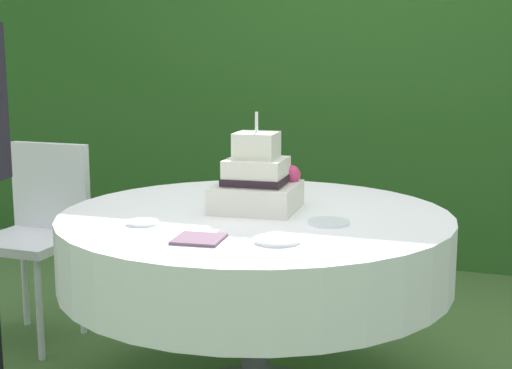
% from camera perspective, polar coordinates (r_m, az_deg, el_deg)
% --- Properties ---
extents(foliage_hedge, '(6.56, 0.47, 2.62)m').
position_cam_1_polar(foliage_hedge, '(4.68, 8.88, 10.33)').
color(foliage_hedge, '#28561E').
rests_on(foliage_hedge, ground_plane).
extents(cake_table, '(1.42, 1.42, 0.72)m').
position_cam_1_polar(cake_table, '(2.65, -0.04, -4.86)').
color(cake_table, '#4C4C51').
rests_on(cake_table, ground_plane).
extents(wedding_cake, '(0.32, 0.32, 0.36)m').
position_cam_1_polar(wedding_cake, '(2.65, 0.11, 0.20)').
color(wedding_cake, silver).
rests_on(wedding_cake, cake_table).
extents(serving_plate_near, '(0.14, 0.14, 0.01)m').
position_cam_1_polar(serving_plate_near, '(2.46, 5.77, -3.00)').
color(serving_plate_near, white).
rests_on(serving_plate_near, cake_table).
extents(serving_plate_far, '(0.11, 0.11, 0.01)m').
position_cam_1_polar(serving_plate_far, '(2.47, -9.00, -2.99)').
color(serving_plate_far, white).
rests_on(serving_plate_far, cake_table).
extents(serving_plate_left, '(0.14, 0.14, 0.01)m').
position_cam_1_polar(serving_plate_left, '(2.21, 1.69, -4.42)').
color(serving_plate_left, white).
rests_on(serving_plate_left, cake_table).
extents(napkin_stack, '(0.16, 0.16, 0.01)m').
position_cam_1_polar(napkin_stack, '(2.23, -4.55, -4.33)').
color(napkin_stack, '#6B4C60').
rests_on(napkin_stack, cake_table).
extents(garden_chair, '(0.41, 0.41, 0.89)m').
position_cam_1_polar(garden_chair, '(3.42, -16.81, -2.86)').
color(garden_chair, white).
rests_on(garden_chair, ground_plane).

